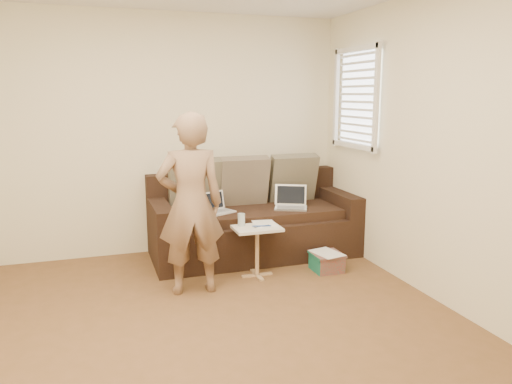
{
  "coord_description": "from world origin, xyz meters",
  "views": [
    {
      "loc": [
        -0.73,
        -3.21,
        1.74
      ],
      "look_at": [
        0.8,
        1.4,
        0.78
      ],
      "focal_mm": 34.82,
      "sensor_mm": 36.0,
      "label": 1
    }
  ],
  "objects_px": {
    "side_table": "(257,252)",
    "drinking_glass": "(241,220)",
    "laptop_white": "(220,213)",
    "striped_box": "(327,262)",
    "sofa": "(254,217)",
    "laptop_silver": "(291,209)",
    "person": "(191,204)"
  },
  "relations": [
    {
      "from": "laptop_silver",
      "to": "striped_box",
      "type": "bearing_deg",
      "value": -49.92
    },
    {
      "from": "sofa",
      "to": "laptop_white",
      "type": "bearing_deg",
      "value": -169.53
    },
    {
      "from": "drinking_glass",
      "to": "striped_box",
      "type": "relative_size",
      "value": 0.4
    },
    {
      "from": "person",
      "to": "side_table",
      "type": "bearing_deg",
      "value": -162.71
    },
    {
      "from": "laptop_silver",
      "to": "striped_box",
      "type": "height_order",
      "value": "laptop_silver"
    },
    {
      "from": "drinking_glass",
      "to": "laptop_white",
      "type": "bearing_deg",
      "value": 101.58
    },
    {
      "from": "side_table",
      "to": "striped_box",
      "type": "bearing_deg",
      "value": -6.42
    },
    {
      "from": "sofa",
      "to": "side_table",
      "type": "relative_size",
      "value": 4.46
    },
    {
      "from": "side_table",
      "to": "striped_box",
      "type": "relative_size",
      "value": 1.66
    },
    {
      "from": "laptop_white",
      "to": "drinking_glass",
      "type": "relative_size",
      "value": 2.45
    },
    {
      "from": "laptop_silver",
      "to": "laptop_white",
      "type": "height_order",
      "value": "laptop_silver"
    },
    {
      "from": "sofa",
      "to": "striped_box",
      "type": "height_order",
      "value": "sofa"
    },
    {
      "from": "laptop_white",
      "to": "striped_box",
      "type": "height_order",
      "value": "laptop_white"
    },
    {
      "from": "side_table",
      "to": "drinking_glass",
      "type": "relative_size",
      "value": 4.11
    },
    {
      "from": "person",
      "to": "striped_box",
      "type": "height_order",
      "value": "person"
    },
    {
      "from": "laptop_white",
      "to": "side_table",
      "type": "height_order",
      "value": "laptop_white"
    },
    {
      "from": "laptop_silver",
      "to": "laptop_white",
      "type": "bearing_deg",
      "value": -159.42
    },
    {
      "from": "laptop_silver",
      "to": "sofa",
      "type": "bearing_deg",
      "value": -174.73
    },
    {
      "from": "laptop_silver",
      "to": "drinking_glass",
      "type": "relative_size",
      "value": 2.89
    },
    {
      "from": "sofa",
      "to": "person",
      "type": "height_order",
      "value": "person"
    },
    {
      "from": "laptop_silver",
      "to": "laptop_white",
      "type": "distance_m",
      "value": 0.78
    },
    {
      "from": "laptop_white",
      "to": "person",
      "type": "bearing_deg",
      "value": -146.86
    },
    {
      "from": "drinking_glass",
      "to": "striped_box",
      "type": "xyz_separation_m",
      "value": [
        0.84,
        -0.17,
        -0.46
      ]
    },
    {
      "from": "laptop_white",
      "to": "sofa",
      "type": "bearing_deg",
      "value": -15.53
    },
    {
      "from": "laptop_white",
      "to": "side_table",
      "type": "xyz_separation_m",
      "value": [
        0.23,
        -0.56,
        -0.27
      ]
    },
    {
      "from": "person",
      "to": "sofa",
      "type": "bearing_deg",
      "value": -133.64
    },
    {
      "from": "sofa",
      "to": "person",
      "type": "xyz_separation_m",
      "value": [
        -0.85,
        -0.82,
        0.38
      ]
    },
    {
      "from": "laptop_white",
      "to": "striped_box",
      "type": "bearing_deg",
      "value": -60.5
    },
    {
      "from": "person",
      "to": "side_table",
      "type": "height_order",
      "value": "person"
    },
    {
      "from": "sofa",
      "to": "side_table",
      "type": "bearing_deg",
      "value": -105.47
    },
    {
      "from": "laptop_white",
      "to": "drinking_glass",
      "type": "height_order",
      "value": "laptop_white"
    },
    {
      "from": "drinking_glass",
      "to": "striped_box",
      "type": "bearing_deg",
      "value": -11.5
    }
  ]
}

